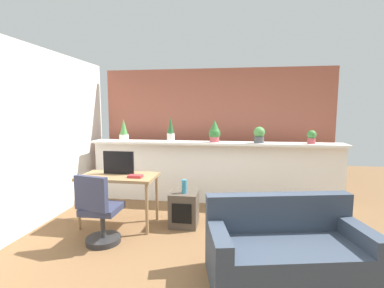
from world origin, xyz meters
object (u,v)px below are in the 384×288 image
Objects in this scene: desk at (119,181)px; book_on_desk at (135,176)px; potted_plant_2 at (215,132)px; tv_monitor at (119,163)px; side_cube_shelf at (184,209)px; potted_plant_0 at (124,131)px; office_chair at (99,215)px; potted_plant_1 at (171,130)px; vase_on_shelf at (184,186)px; couch at (286,251)px; potted_plant_4 at (312,137)px; potted_plant_3 at (259,135)px.

book_on_desk is (0.30, -0.11, 0.10)m from desk.
tv_monitor is at bearing -140.66° from potted_plant_2.
side_cube_shelf is 2.54× the size of book_on_desk.
book_on_desk is at bearing -128.40° from potted_plant_2.
potted_plant_0 reaches higher than office_chair.
potted_plant_1 is 1.38m from vase_on_shelf.
couch is (0.88, -2.19, -1.03)m from potted_plant_2.
potted_plant_4 is at bearing -0.51° from potted_plant_0.
vase_on_shelf is (-0.36, -1.10, -0.71)m from potted_plant_2.
potted_plant_3 is 0.17× the size of couch.
side_cube_shelf is (0.94, 0.74, -0.14)m from office_chair.
potted_plant_0 is 2.07× the size of book_on_desk.
potted_plant_2 is 1.98× the size of vase_on_shelf.
book_on_desk reaches higher than desk.
potted_plant_4 is at bearing 27.53° from side_cube_shelf.
potted_plant_3 is at bearing 28.80° from desk.
potted_plant_2 is 0.78× the size of side_cube_shelf.
potted_plant_2 is 1.54m from side_cube_shelf.
book_on_desk is at bearing 154.37° from couch.
side_cube_shelf is (1.33, -1.08, -1.06)m from potted_plant_0.
book_on_desk is (0.32, -0.19, -0.15)m from tv_monitor.
potted_plant_1 reaches higher than couch.
potted_plant_3 is 0.61× the size of tv_monitor.
potted_plant_2 is 1.78m from tv_monitor.
desk is (0.39, -1.20, -0.64)m from potted_plant_0.
book_on_desk is at bearing -99.85° from potted_plant_1.
desk is at bearing 155.13° from couch.
potted_plant_3 is 0.31× the size of office_chair.
desk is (-2.95, -1.17, -0.58)m from potted_plant_4.
potted_plant_0 is 0.37× the size of desk.
potted_plant_0 is at bearing 139.38° from couch.
potted_plant_3 is 2.24m from book_on_desk.
potted_plant_1 is 1.57m from potted_plant_3.
potted_plant_0 is at bearing 141.11° from side_cube_shelf.
side_cube_shelf is at bearing 105.28° from vase_on_shelf.
potted_plant_4 is 1.16× the size of book_on_desk.
potted_plant_0 is 1.41m from desk.
office_chair reaches higher than book_on_desk.
potted_plant_4 is 1.16× the size of vase_on_shelf.
desk is (-2.09, -1.15, -0.60)m from potted_plant_3.
couch is (2.19, -1.01, -0.38)m from desk.
potted_plant_1 is (0.91, -0.02, 0.01)m from potted_plant_0.
side_cube_shelf is 0.30× the size of couch.
potted_plant_4 is 3.55m from office_chair.
potted_plant_0 is 0.81× the size of side_cube_shelf.
potted_plant_2 is 0.85× the size of tv_monitor.
potted_plant_4 is at bearing 21.54° from desk.
couch is (2.58, -2.21, -1.03)m from potted_plant_0.
tv_monitor is at bearing 108.06° from desk.
potted_plant_4 is (3.34, -0.03, -0.07)m from potted_plant_0.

